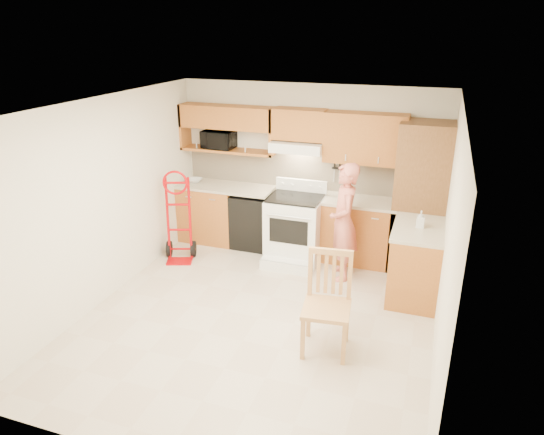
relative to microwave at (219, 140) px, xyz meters
The scene contains 28 objects.
floor 3.00m from the microwave, 55.91° to the right, with size 4.00×4.50×0.02m, color beige.
ceiling 2.67m from the microwave, 55.91° to the right, with size 4.00×4.50×0.02m, color white.
wall_back 1.47m from the microwave, ahead, with size 4.00×0.02×2.50m, color silver.
wall_front 4.58m from the microwave, 72.01° to the right, with size 4.00×0.02×2.50m, color silver.
wall_left 2.20m from the microwave, 106.03° to the right, with size 0.02×4.50×2.50m, color silver.
wall_right 4.02m from the microwave, 31.36° to the right, with size 0.02×4.50×2.50m, color silver.
backsplash 1.48m from the microwave, ahead, with size 3.92×0.03×0.55m, color beige.
lower_cab_left 1.19m from the microwave, 135.82° to the right, with size 0.90×0.60×0.90m, color #AC6027.
dishwasher 1.35m from the microwave, 12.46° to the right, with size 0.60×0.60×0.85m, color black.
lower_cab_right 2.53m from the microwave, ahead, with size 1.14×0.60×0.90m, color #AC6027.
countertop_left 0.74m from the microwave, 39.96° to the right, with size 1.50×0.63×0.04m, color #BDB19C.
countertop_right 2.35m from the microwave, ahead, with size 1.14×0.63×0.04m, color #BDB19C.
cab_return_right 3.45m from the microwave, 16.73° to the right, with size 0.60×1.00×0.90m, color #AC6027.
countertop_return 3.32m from the microwave, 16.73° to the right, with size 0.63×1.00×0.04m, color #BDB19C.
pantry_tall 3.12m from the microwave, ahead, with size 0.70×0.60×2.10m, color brown.
upper_cab_left 0.39m from the microwave, ahead, with size 1.50×0.33×0.34m, color #AC6027.
upper_shelf_mw 0.22m from the microwave, ahead, with size 1.50×0.33×0.04m, color #AC6027.
upper_cab_center 1.33m from the microwave, ahead, with size 0.76×0.33×0.44m, color #AC6027.
upper_cab_right 2.25m from the microwave, ahead, with size 1.14×0.33×0.70m, color #AC6027.
range_hood 1.29m from the microwave, ahead, with size 0.76×0.46×0.14m, color white.
knife_strip 2.00m from the microwave, ahead, with size 0.40×0.05×0.29m, color black, non-canonical shape.
microwave is the anchor object (origin of this frame).
range 1.78m from the microwave, 18.49° to the right, with size 0.78×1.02×1.14m, color white, non-canonical shape.
person 2.40m from the microwave, 19.01° to the right, with size 0.59×0.39×1.62m, color #CD6858.
hand_truck 1.43m from the microwave, 103.67° to the right, with size 0.49×0.45×1.24m, color #B6050A, non-canonical shape.
dining_chair 3.52m from the microwave, 46.62° to the right, with size 0.49×0.53×1.09m, color tan, non-canonical shape.
soap_bottle 3.29m from the microwave, 16.43° to the right, with size 0.10×0.10×0.21m, color white.
bowl 0.77m from the microwave, 160.68° to the right, with size 0.24×0.24×0.06m, color white.
Camera 1 is at (1.79, -4.75, 3.26)m, focal length 32.59 mm.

